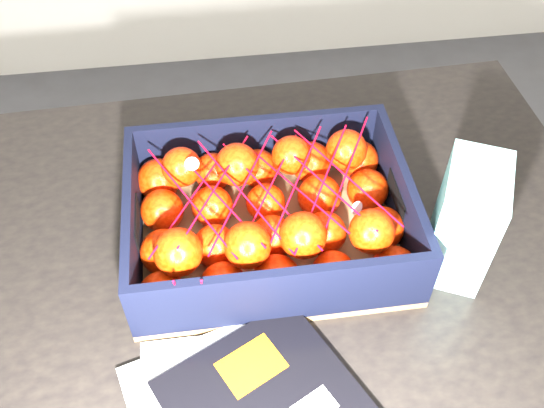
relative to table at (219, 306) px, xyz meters
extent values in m
cube|color=black|center=(0.00, 0.00, 0.08)|extent=(1.23, 0.84, 0.04)
cylinder|color=black|center=(0.55, 0.35, -0.30)|extent=(0.06, 0.06, 0.71)
cube|color=orange|center=(0.04, -0.16, 0.12)|extent=(0.09, 0.08, 0.00)
cube|color=white|center=(0.10, -0.23, 0.12)|extent=(0.06, 0.05, 0.00)
cube|color=olive|center=(0.08, 0.04, 0.10)|extent=(0.39, 0.29, 0.01)
cube|color=black|center=(0.08, 0.19, 0.16)|extent=(0.39, 0.01, 0.11)
cube|color=black|center=(0.08, -0.10, 0.16)|extent=(0.39, 0.01, 0.11)
cube|color=black|center=(-0.10, 0.04, 0.16)|extent=(0.01, 0.27, 0.11)
cube|color=black|center=(0.27, 0.04, 0.16)|extent=(0.01, 0.27, 0.11)
sphere|color=red|center=(-0.07, -0.06, 0.14)|extent=(0.06, 0.06, 0.06)
sphere|color=red|center=(-0.07, 0.01, 0.14)|extent=(0.06, 0.06, 0.06)
sphere|color=red|center=(-0.07, 0.08, 0.14)|extent=(0.06, 0.06, 0.06)
sphere|color=red|center=(-0.07, 0.14, 0.14)|extent=(0.06, 0.06, 0.06)
sphere|color=red|center=(0.01, -0.06, 0.14)|extent=(0.06, 0.06, 0.06)
sphere|color=red|center=(0.00, 0.01, 0.14)|extent=(0.06, 0.06, 0.06)
sphere|color=red|center=(0.01, 0.08, 0.14)|extent=(0.06, 0.06, 0.06)
sphere|color=red|center=(0.01, 0.15, 0.14)|extent=(0.06, 0.06, 0.06)
sphere|color=red|center=(0.08, -0.06, 0.14)|extent=(0.06, 0.06, 0.06)
sphere|color=red|center=(0.08, 0.01, 0.14)|extent=(0.06, 0.06, 0.06)
sphere|color=red|center=(0.08, 0.08, 0.14)|extent=(0.06, 0.06, 0.06)
sphere|color=red|center=(0.08, 0.15, 0.14)|extent=(0.06, 0.06, 0.06)
sphere|color=red|center=(0.16, -0.06, 0.14)|extent=(0.06, 0.06, 0.06)
sphere|color=red|center=(0.16, 0.01, 0.14)|extent=(0.06, 0.06, 0.06)
sphere|color=red|center=(0.16, 0.08, 0.14)|extent=(0.06, 0.06, 0.06)
sphere|color=red|center=(0.16, 0.15, 0.14)|extent=(0.06, 0.06, 0.06)
sphere|color=red|center=(0.24, -0.06, 0.14)|extent=(0.06, 0.06, 0.06)
sphere|color=red|center=(0.24, 0.01, 0.14)|extent=(0.06, 0.06, 0.06)
sphere|color=red|center=(0.24, 0.08, 0.14)|extent=(0.06, 0.06, 0.06)
sphere|color=red|center=(0.24, 0.15, 0.14)|extent=(0.06, 0.06, 0.06)
sphere|color=red|center=(-0.04, -0.03, 0.19)|extent=(0.06, 0.06, 0.06)
sphere|color=red|center=(-0.03, 0.12, 0.19)|extent=(0.06, 0.06, 0.06)
sphere|color=red|center=(0.05, -0.03, 0.19)|extent=(0.06, 0.06, 0.06)
sphere|color=red|center=(0.05, 0.11, 0.19)|extent=(0.06, 0.06, 0.06)
sphere|color=red|center=(0.12, -0.03, 0.19)|extent=(0.06, 0.06, 0.06)
sphere|color=red|center=(0.13, 0.12, 0.19)|extent=(0.06, 0.06, 0.06)
sphere|color=red|center=(0.21, -0.03, 0.19)|extent=(0.06, 0.06, 0.06)
sphere|color=red|center=(0.21, 0.12, 0.19)|extent=(0.06, 0.06, 0.06)
cylinder|color=red|center=(-0.02, 0.04, 0.21)|extent=(0.11, 0.20, 0.01)
cylinder|color=red|center=(0.01, 0.04, 0.21)|extent=(0.11, 0.20, 0.01)
cylinder|color=red|center=(0.05, 0.04, 0.20)|extent=(0.11, 0.20, 0.02)
cylinder|color=red|center=(0.08, 0.04, 0.20)|extent=(0.11, 0.20, 0.01)
cylinder|color=red|center=(0.12, 0.05, 0.20)|extent=(0.11, 0.20, 0.03)
cylinder|color=red|center=(0.16, 0.05, 0.21)|extent=(0.11, 0.20, 0.01)
cylinder|color=red|center=(0.19, 0.05, 0.21)|extent=(0.11, 0.20, 0.01)
cylinder|color=red|center=(-0.02, 0.04, 0.20)|extent=(0.11, 0.20, 0.03)
cylinder|color=red|center=(0.01, 0.05, 0.21)|extent=(0.11, 0.20, 0.01)
cylinder|color=red|center=(0.05, 0.05, 0.20)|extent=(0.11, 0.20, 0.02)
cylinder|color=red|center=(0.08, 0.05, 0.20)|extent=(0.11, 0.20, 0.01)
cylinder|color=red|center=(0.12, 0.05, 0.21)|extent=(0.11, 0.20, 0.03)
cylinder|color=red|center=(0.16, 0.04, 0.21)|extent=(0.11, 0.20, 0.03)
cylinder|color=red|center=(0.19, 0.05, 0.21)|extent=(0.11, 0.20, 0.03)
cylinder|color=red|center=(-0.05, -0.08, 0.18)|extent=(0.00, 0.03, 0.09)
cylinder|color=red|center=(-0.02, -0.08, 0.18)|extent=(0.01, 0.04, 0.08)
cube|color=white|center=(0.34, -0.03, 0.19)|extent=(0.12, 0.14, 0.17)
camera|label=1|loc=(0.01, -0.51, 0.81)|focal=40.30mm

